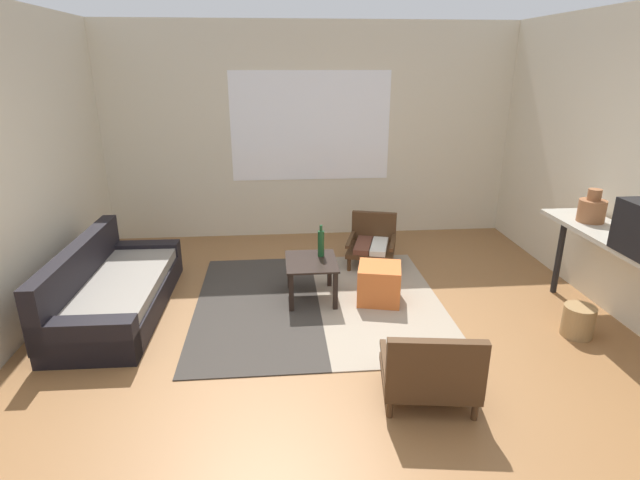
# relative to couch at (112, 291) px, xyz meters

# --- Properties ---
(ground_plane) EXTENTS (7.80, 7.80, 0.00)m
(ground_plane) POSITION_rel_couch_xyz_m (2.00, -0.90, -0.21)
(ground_plane) COLOR olive
(far_wall_with_window) EXTENTS (5.60, 0.13, 2.70)m
(far_wall_with_window) POSITION_rel_couch_xyz_m (2.00, 2.16, 1.14)
(far_wall_with_window) COLOR beige
(far_wall_with_window) RESTS_ON ground
(area_rug) EXTENTS (2.36, 2.34, 0.01)m
(area_rug) POSITION_rel_couch_xyz_m (1.92, -0.00, -0.20)
(area_rug) COLOR #38332D
(area_rug) RESTS_ON ground
(couch) EXTENTS (0.82, 1.92, 0.66)m
(couch) POSITION_rel_couch_xyz_m (0.00, 0.00, 0.00)
(couch) COLOR black
(couch) RESTS_ON ground
(coffee_table) EXTENTS (0.49, 0.60, 0.40)m
(coffee_table) POSITION_rel_couch_xyz_m (1.86, 0.11, 0.11)
(coffee_table) COLOR black
(coffee_table) RESTS_ON ground
(armchair_by_window) EXTENTS (0.67, 0.71, 0.55)m
(armchair_by_window) POSITION_rel_couch_xyz_m (2.63, 1.00, 0.05)
(armchair_by_window) COLOR #472D19
(armchair_by_window) RESTS_ON ground
(armchair_striped_foreground) EXTENTS (0.70, 0.63, 0.59)m
(armchair_striped_foreground) POSITION_rel_couch_xyz_m (2.54, -1.58, 0.04)
(armchair_striped_foreground) COLOR #472D19
(armchair_striped_foreground) RESTS_ON ground
(ottoman_orange) EXTENTS (0.48, 0.48, 0.37)m
(ottoman_orange) POSITION_rel_couch_xyz_m (2.51, -0.01, -0.02)
(ottoman_orange) COLOR #D1662D
(ottoman_orange) RESTS_ON ground
(console_shelf) EXTENTS (0.47, 1.82, 0.87)m
(console_shelf) POSITION_rel_couch_xyz_m (4.33, -0.81, 0.57)
(console_shelf) COLOR #B2AD9E
(console_shelf) RESTS_ON ground
(clay_vase) EXTENTS (0.23, 0.23, 0.30)m
(clay_vase) POSITION_rel_couch_xyz_m (4.33, -0.33, 0.77)
(clay_vase) COLOR #935B38
(clay_vase) RESTS_ON console_shelf
(glass_bottle) EXTENTS (0.06, 0.06, 0.32)m
(glass_bottle) POSITION_rel_couch_xyz_m (1.96, 0.22, 0.33)
(glass_bottle) COLOR #194723
(glass_bottle) RESTS_ON coffee_table
(wicker_basket) EXTENTS (0.26, 0.26, 0.27)m
(wicker_basket) POSITION_rel_couch_xyz_m (4.07, -0.80, -0.07)
(wicker_basket) COLOR #9E7A4C
(wicker_basket) RESTS_ON ground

